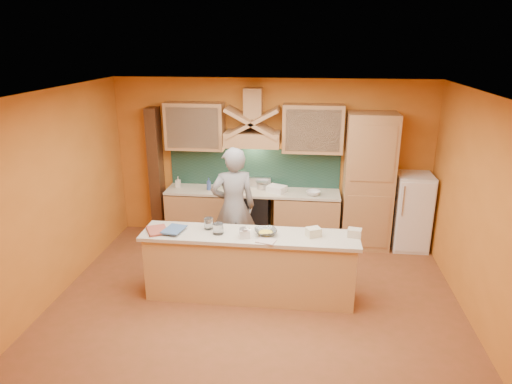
# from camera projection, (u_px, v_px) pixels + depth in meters

# --- Properties ---
(floor) EXTENTS (5.50, 5.00, 0.01)m
(floor) POSITION_uv_depth(u_px,v_px,m) (254.00, 308.00, 6.07)
(floor) COLOR brown
(floor) RESTS_ON ground
(ceiling) EXTENTS (5.50, 5.00, 0.01)m
(ceiling) POSITION_uv_depth(u_px,v_px,m) (254.00, 95.00, 5.18)
(ceiling) COLOR white
(ceiling) RESTS_ON wall_back
(wall_back) EXTENTS (5.50, 0.02, 2.80)m
(wall_back) POSITION_uv_depth(u_px,v_px,m) (271.00, 160.00, 7.98)
(wall_back) COLOR orange
(wall_back) RESTS_ON floor
(wall_front) EXTENTS (5.50, 0.02, 2.80)m
(wall_front) POSITION_uv_depth(u_px,v_px,m) (213.00, 333.00, 3.27)
(wall_front) COLOR orange
(wall_front) RESTS_ON floor
(wall_left) EXTENTS (0.02, 5.00, 2.80)m
(wall_left) POSITION_uv_depth(u_px,v_px,m) (45.00, 202.00, 5.93)
(wall_left) COLOR orange
(wall_left) RESTS_ON floor
(wall_right) EXTENTS (0.02, 5.00, 2.80)m
(wall_right) POSITION_uv_depth(u_px,v_px,m) (488.00, 220.00, 5.32)
(wall_right) COLOR orange
(wall_right) RESTS_ON floor
(base_cabinet_left) EXTENTS (1.10, 0.60, 0.86)m
(base_cabinet_left) POSITION_uv_depth(u_px,v_px,m) (200.00, 215.00, 8.15)
(base_cabinet_left) COLOR tan
(base_cabinet_left) RESTS_ON floor
(base_cabinet_right) EXTENTS (1.10, 0.60, 0.86)m
(base_cabinet_right) POSITION_uv_depth(u_px,v_px,m) (306.00, 219.00, 7.94)
(base_cabinet_right) COLOR tan
(base_cabinet_right) RESTS_ON floor
(counter_top) EXTENTS (3.00, 0.62, 0.04)m
(counter_top) POSITION_uv_depth(u_px,v_px,m) (252.00, 192.00, 7.89)
(counter_top) COLOR beige
(counter_top) RESTS_ON base_cabinet_left
(stove) EXTENTS (0.60, 0.58, 0.90)m
(stove) POSITION_uv_depth(u_px,v_px,m) (252.00, 216.00, 8.03)
(stove) COLOR black
(stove) RESTS_ON floor
(backsplash) EXTENTS (3.00, 0.03, 0.70)m
(backsplash) POSITION_uv_depth(u_px,v_px,m) (254.00, 168.00, 8.05)
(backsplash) COLOR #18362D
(backsplash) RESTS_ON wall_back
(range_hood) EXTENTS (0.92, 0.50, 0.24)m
(range_hood) POSITION_uv_depth(u_px,v_px,m) (253.00, 139.00, 7.65)
(range_hood) COLOR tan
(range_hood) RESTS_ON wall_back
(hood_chimney) EXTENTS (0.30, 0.30, 0.50)m
(hood_chimney) POSITION_uv_depth(u_px,v_px,m) (253.00, 103.00, 7.56)
(hood_chimney) COLOR tan
(hood_chimney) RESTS_ON wall_back
(upper_cabinet_left) EXTENTS (1.00, 0.35, 0.80)m
(upper_cabinet_left) POSITION_uv_depth(u_px,v_px,m) (195.00, 126.00, 7.77)
(upper_cabinet_left) COLOR tan
(upper_cabinet_left) RESTS_ON wall_back
(upper_cabinet_right) EXTENTS (1.00, 0.35, 0.80)m
(upper_cabinet_right) POSITION_uv_depth(u_px,v_px,m) (313.00, 129.00, 7.55)
(upper_cabinet_right) COLOR tan
(upper_cabinet_right) RESTS_ON wall_back
(pantry_column) EXTENTS (0.80, 0.60, 2.30)m
(pantry_column) POSITION_uv_depth(u_px,v_px,m) (368.00, 182.00, 7.60)
(pantry_column) COLOR tan
(pantry_column) RESTS_ON floor
(fridge) EXTENTS (0.58, 0.60, 1.30)m
(fridge) POSITION_uv_depth(u_px,v_px,m) (411.00, 212.00, 7.67)
(fridge) COLOR white
(fridge) RESTS_ON floor
(trim_column_left) EXTENTS (0.20, 0.30, 2.30)m
(trim_column_left) POSITION_uv_depth(u_px,v_px,m) (156.00, 172.00, 8.15)
(trim_column_left) COLOR #472816
(trim_column_left) RESTS_ON floor
(island_body) EXTENTS (2.80, 0.55, 0.88)m
(island_body) POSITION_uv_depth(u_px,v_px,m) (250.00, 268.00, 6.23)
(island_body) COLOR tan
(island_body) RESTS_ON floor
(island_top) EXTENTS (2.90, 0.62, 0.05)m
(island_top) POSITION_uv_depth(u_px,v_px,m) (250.00, 236.00, 6.07)
(island_top) COLOR beige
(island_top) RESTS_ON island_body
(person) EXTENTS (0.80, 0.64, 1.90)m
(person) POSITION_uv_depth(u_px,v_px,m) (233.00, 207.00, 7.01)
(person) COLOR gray
(person) RESTS_ON floor
(pot_large) EXTENTS (0.25, 0.25, 0.15)m
(pot_large) POSITION_uv_depth(u_px,v_px,m) (241.00, 188.00, 7.82)
(pot_large) COLOR silver
(pot_large) RESTS_ON stove
(pot_small) EXTENTS (0.23, 0.23, 0.12)m
(pot_small) POSITION_uv_depth(u_px,v_px,m) (262.00, 187.00, 7.96)
(pot_small) COLOR silver
(pot_small) RESTS_ON stove
(soap_bottle_a) EXTENTS (0.10, 0.10, 0.20)m
(soap_bottle_a) POSITION_uv_depth(u_px,v_px,m) (178.00, 182.00, 8.03)
(soap_bottle_a) COLOR beige
(soap_bottle_a) RESTS_ON counter_top
(soap_bottle_b) EXTENTS (0.11, 0.11, 0.22)m
(soap_bottle_b) POSITION_uv_depth(u_px,v_px,m) (209.00, 184.00, 7.88)
(soap_bottle_b) COLOR #364E96
(soap_bottle_b) RESTS_ON counter_top
(bowl_back) EXTENTS (0.31, 0.31, 0.08)m
(bowl_back) POSITION_uv_depth(u_px,v_px,m) (313.00, 193.00, 7.64)
(bowl_back) COLOR silver
(bowl_back) RESTS_ON counter_top
(dish_rack) EXTENTS (0.37, 0.34, 0.11)m
(dish_rack) POSITION_uv_depth(u_px,v_px,m) (277.00, 189.00, 7.80)
(dish_rack) COLOR white
(dish_rack) RESTS_ON counter_top
(book_lower) EXTENTS (0.39, 0.42, 0.03)m
(book_lower) POSITION_uv_depth(u_px,v_px,m) (148.00, 232.00, 6.09)
(book_lower) COLOR #A64B3B
(book_lower) RESTS_ON island_top
(book_upper) EXTENTS (0.31, 0.38, 0.03)m
(book_upper) POSITION_uv_depth(u_px,v_px,m) (166.00, 228.00, 6.15)
(book_upper) COLOR #405F8D
(book_upper) RESTS_ON island_top
(jar_large) EXTENTS (0.16, 0.16, 0.14)m
(jar_large) POSITION_uv_depth(u_px,v_px,m) (218.00, 229.00, 6.06)
(jar_large) COLOR silver
(jar_large) RESTS_ON island_top
(jar_small) EXTENTS (0.15, 0.15, 0.16)m
(jar_small) POSITION_uv_depth(u_px,v_px,m) (208.00, 224.00, 6.20)
(jar_small) COLOR silver
(jar_small) RESTS_ON island_top
(kitchen_scale) EXTENTS (0.16, 0.16, 0.11)m
(kitchen_scale) POSITION_uv_depth(u_px,v_px,m) (245.00, 233.00, 5.95)
(kitchen_scale) COLOR silver
(kitchen_scale) RESTS_ON island_top
(mixing_bowl) EXTENTS (0.37, 0.37, 0.07)m
(mixing_bowl) POSITION_uv_depth(u_px,v_px,m) (266.00, 232.00, 6.04)
(mixing_bowl) COLOR silver
(mixing_bowl) RESTS_ON island_top
(cloth) EXTENTS (0.27, 0.23, 0.02)m
(cloth) POSITION_uv_depth(u_px,v_px,m) (266.00, 241.00, 5.83)
(cloth) COLOR beige
(cloth) RESTS_ON island_top
(grocery_bag_a) EXTENTS (0.22, 0.21, 0.12)m
(grocery_bag_a) POSITION_uv_depth(u_px,v_px,m) (313.00, 232.00, 5.98)
(grocery_bag_a) COLOR beige
(grocery_bag_a) RESTS_ON island_top
(grocery_bag_b) EXTENTS (0.20, 0.17, 0.11)m
(grocery_bag_b) POSITION_uv_depth(u_px,v_px,m) (355.00, 233.00, 5.97)
(grocery_bag_b) COLOR beige
(grocery_bag_b) RESTS_ON island_top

